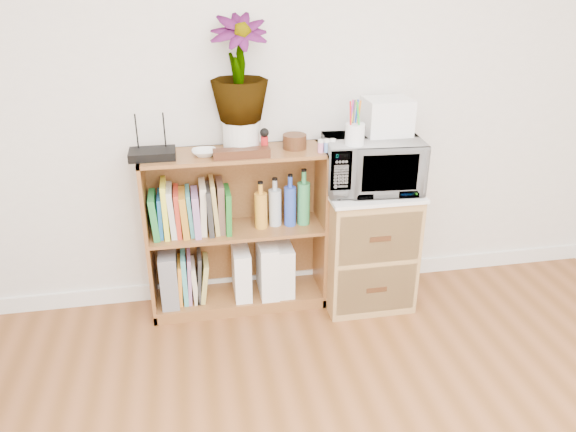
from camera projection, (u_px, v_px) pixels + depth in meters
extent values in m
cube|color=white|center=(292.00, 278.00, 3.55)|extent=(4.00, 0.02, 0.10)
cube|color=brown|center=(237.00, 232.00, 3.19)|extent=(1.00, 0.30, 0.95)
cube|color=#9E7542|center=(366.00, 246.00, 3.30)|extent=(0.50, 0.45, 0.70)
imported|color=silver|center=(372.00, 164.00, 3.08)|extent=(0.54, 0.39, 0.29)
cylinder|color=white|center=(355.00, 134.00, 2.90)|extent=(0.10, 0.10, 0.11)
cube|color=white|center=(387.00, 116.00, 3.06)|extent=(0.25, 0.21, 0.20)
cube|color=black|center=(152.00, 154.00, 2.89)|extent=(0.24, 0.16, 0.04)
imported|color=silver|center=(204.00, 153.00, 2.93)|extent=(0.13, 0.13, 0.03)
cylinder|color=silver|center=(241.00, 136.00, 2.98)|extent=(0.19, 0.19, 0.16)
imported|color=#386729|center=(239.00, 69.00, 2.84)|extent=(0.30, 0.30, 0.53)
cube|color=#341C0E|center=(242.00, 153.00, 2.90)|extent=(0.29, 0.07, 0.05)
cylinder|color=#B31618|center=(265.00, 145.00, 2.96)|extent=(0.04, 0.04, 0.09)
cylinder|color=#3C2410|center=(295.00, 141.00, 3.04)|extent=(0.13, 0.13, 0.08)
cube|color=pink|center=(327.00, 147.00, 2.98)|extent=(0.10, 0.04, 0.05)
cube|color=slate|center=(169.00, 276.00, 3.22)|extent=(0.10, 0.26, 0.32)
cube|color=white|center=(241.00, 271.00, 3.29)|extent=(0.10, 0.24, 0.30)
cube|color=white|center=(267.00, 267.00, 3.31)|extent=(0.10, 0.26, 0.33)
cube|color=white|center=(283.00, 267.00, 3.33)|extent=(0.10, 0.25, 0.31)
cube|color=#227F3A|center=(155.00, 215.00, 3.05)|extent=(0.05, 0.20, 0.24)
cube|color=#1C5EA9|center=(161.00, 215.00, 3.06)|extent=(0.03, 0.20, 0.23)
cube|color=yellow|center=(165.00, 208.00, 3.05)|extent=(0.03, 0.20, 0.31)
cube|color=beige|center=(172.00, 211.00, 3.06)|extent=(0.04, 0.20, 0.27)
cube|color=red|center=(178.00, 212.00, 3.07)|extent=(0.03, 0.20, 0.26)
cube|color=#C08222|center=(184.00, 212.00, 3.08)|extent=(0.05, 0.20, 0.24)
cube|color=teal|center=(190.00, 211.00, 3.08)|extent=(0.03, 0.20, 0.25)
cube|color=#9A70A8|center=(196.00, 211.00, 3.09)|extent=(0.04, 0.20, 0.24)
cube|color=beige|center=(203.00, 208.00, 3.09)|extent=(0.04, 0.20, 0.28)
cube|color=#292929|center=(209.00, 209.00, 3.10)|extent=(0.03, 0.20, 0.26)
cube|color=tan|center=(214.00, 206.00, 3.10)|extent=(0.04, 0.20, 0.29)
cube|color=brown|center=(221.00, 206.00, 3.11)|extent=(0.04, 0.20, 0.28)
cube|color=#1D6F23|center=(227.00, 209.00, 3.12)|extent=(0.04, 0.20, 0.24)
cylinder|color=orange|center=(261.00, 205.00, 3.15)|extent=(0.07, 0.07, 0.27)
cylinder|color=#AEBDC5|center=(275.00, 203.00, 3.16)|extent=(0.07, 0.07, 0.27)
cylinder|color=blue|center=(290.00, 200.00, 3.17)|extent=(0.07, 0.07, 0.30)
cylinder|color=#359352|center=(303.00, 197.00, 3.18)|extent=(0.07, 0.07, 0.32)
cylinder|color=gold|center=(318.00, 200.00, 3.20)|extent=(0.06, 0.06, 0.27)
cylinder|color=#ABB7BF|center=(330.00, 199.00, 3.21)|extent=(0.07, 0.07, 0.28)
cube|color=orange|center=(180.00, 280.00, 3.25)|extent=(0.03, 0.19, 0.25)
cube|color=#46AAA9|center=(185.00, 276.00, 3.24)|extent=(0.03, 0.19, 0.30)
cube|color=#9E6DA3|center=(189.00, 276.00, 3.25)|extent=(0.03, 0.19, 0.29)
cube|color=beige|center=(195.00, 280.00, 3.27)|extent=(0.04, 0.19, 0.23)
cube|color=#2B2B2B|center=(199.00, 275.00, 3.26)|extent=(0.04, 0.19, 0.29)
cube|color=tan|center=(204.00, 278.00, 3.27)|extent=(0.06, 0.19, 0.25)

